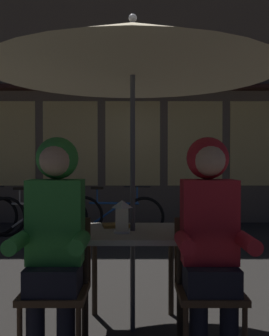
# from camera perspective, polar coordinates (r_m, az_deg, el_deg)

# --- Properties ---
(ground_plane) EXTENTS (60.00, 60.00, 0.00)m
(ground_plane) POSITION_cam_1_polar(r_m,az_deg,el_deg) (3.13, 0.02, -22.47)
(ground_plane) COLOR #2D2B28
(cafe_table) EXTENTS (0.72, 0.72, 0.74)m
(cafe_table) POSITION_cam_1_polar(r_m,az_deg,el_deg) (2.93, 0.02, -10.96)
(cafe_table) COLOR #B2AD9E
(cafe_table) RESTS_ON ground_plane
(patio_umbrella) EXTENTS (2.10, 2.10, 2.31)m
(patio_umbrella) POSITION_cam_1_polar(r_m,az_deg,el_deg) (2.98, 0.02, 16.81)
(patio_umbrella) COLOR #4C4C51
(patio_umbrella) RESTS_ON ground_plane
(lantern) EXTENTS (0.11, 0.11, 0.23)m
(lantern) POSITION_cam_1_polar(r_m,az_deg,el_deg) (2.80, -1.52, -6.89)
(lantern) COLOR white
(lantern) RESTS_ON cafe_table
(chair_left) EXTENTS (0.40, 0.40, 0.87)m
(chair_left) POSITION_cam_1_polar(r_m,az_deg,el_deg) (2.66, -10.82, -15.56)
(chair_left) COLOR #513823
(chair_left) RESTS_ON ground_plane
(chair_right) EXTENTS (0.40, 0.40, 0.87)m
(chair_right) POSITION_cam_1_polar(r_m,az_deg,el_deg) (2.65, 10.80, -15.59)
(chair_right) COLOR #513823
(chair_right) RESTS_ON ground_plane
(person_left_hooded) EXTENTS (0.45, 0.56, 1.40)m
(person_left_hooded) POSITION_cam_1_polar(r_m,az_deg,el_deg) (2.52, -11.10, -8.13)
(person_left_hooded) COLOR black
(person_left_hooded) RESTS_ON ground_plane
(person_right_hooded) EXTENTS (0.45, 0.56, 1.40)m
(person_right_hooded) POSITION_cam_1_polar(r_m,az_deg,el_deg) (2.52, 11.07, -8.15)
(person_right_hooded) COLOR black
(person_right_hooded) RESTS_ON ground_plane
(shopfront_building) EXTENTS (10.00, 0.93, 6.20)m
(shopfront_building) POSITION_cam_1_polar(r_m,az_deg,el_deg) (8.47, 0.03, 13.57)
(shopfront_building) COLOR #6B5B4C
(shopfront_building) RESTS_ON ground_plane
(bicycle_second) EXTENTS (1.68, 0.10, 0.84)m
(bicycle_second) POSITION_cam_1_polar(r_m,az_deg,el_deg) (6.71, -13.63, -6.71)
(bicycle_second) COLOR black
(bicycle_second) RESTS_ON ground_plane
(bicycle_third) EXTENTS (1.67, 0.26, 0.84)m
(bicycle_third) POSITION_cam_1_polar(r_m,az_deg,el_deg) (6.61, -2.73, -6.80)
(bicycle_third) COLOR black
(bicycle_third) RESTS_ON ground_plane
(book) EXTENTS (0.22, 0.18, 0.02)m
(book) POSITION_cam_1_polar(r_m,az_deg,el_deg) (3.07, -2.38, -8.26)
(book) COLOR olive
(book) RESTS_ON cafe_table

